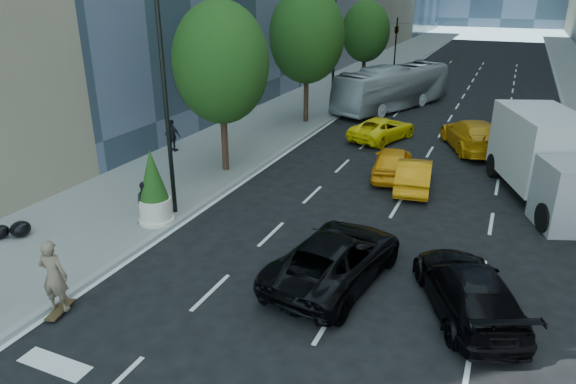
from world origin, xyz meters
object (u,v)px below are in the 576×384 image
at_px(planter_shrub, 153,188).
at_px(skateboarder, 55,281).
at_px(black_sedan_lincoln, 336,257).
at_px(black_sedan_mercedes, 468,289).
at_px(box_truck, 548,159).
at_px(city_bus, 393,87).

bearing_deg(planter_shrub, skateboarder, -79.62).
xyz_separation_m(skateboarder, black_sedan_lincoln, (6.10, 4.53, -0.26)).
bearing_deg(black_sedan_mercedes, black_sedan_lincoln, -27.17).
relative_size(black_sedan_lincoln, black_sedan_mercedes, 1.11).
bearing_deg(box_truck, black_sedan_mercedes, -122.45).
xyz_separation_m(city_bus, box_truck, (9.39, -14.08, 0.23)).
bearing_deg(box_truck, black_sedan_lincoln, -142.14).
relative_size(skateboarder, city_bus, 0.19).
xyz_separation_m(black_sedan_lincoln, box_truck, (5.69, 9.23, 0.97)).
height_order(black_sedan_lincoln, black_sedan_mercedes, black_sedan_lincoln).
xyz_separation_m(black_sedan_mercedes, box_truck, (1.99, 9.39, 1.02)).
bearing_deg(box_truck, skateboarder, -151.08).
xyz_separation_m(black_sedan_mercedes, planter_shrub, (-10.80, 1.09, 0.75)).
height_order(skateboarder, planter_shrub, planter_shrub).
bearing_deg(planter_shrub, city_bus, 81.36).
bearing_deg(black_sedan_mercedes, city_bus, -97.20).
distance_m(box_truck, planter_shrub, 15.25).
bearing_deg(black_sedan_lincoln, city_bus, -72.53).
height_order(black_sedan_mercedes, box_truck, box_truck).
height_order(black_sedan_lincoln, city_bus, city_bus).
bearing_deg(city_bus, planter_shrub, -76.71).
distance_m(black_sedan_mercedes, box_truck, 9.65).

